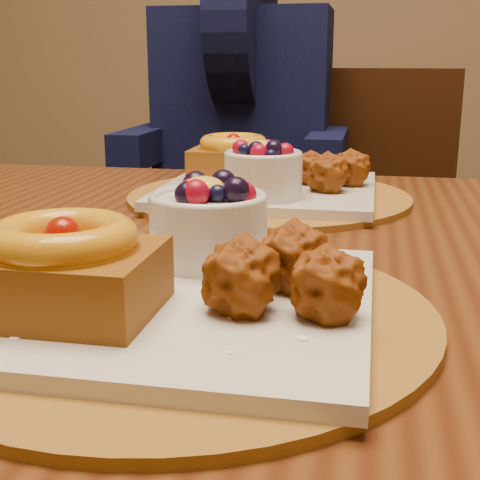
% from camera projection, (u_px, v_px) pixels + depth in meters
% --- Properties ---
extents(dining_table, '(1.60, 0.90, 0.76)m').
position_uv_depth(dining_table, '(236.00, 311.00, 0.72)').
color(dining_table, '#3E1B0B').
rests_on(dining_table, ground).
extents(place_setting_near, '(0.38, 0.38, 0.09)m').
position_uv_depth(place_setting_near, '(172.00, 279.00, 0.49)').
color(place_setting_near, brown).
rests_on(place_setting_near, dining_table).
extents(place_setting_far, '(0.38, 0.38, 0.09)m').
position_uv_depth(place_setting_far, '(266.00, 180.00, 0.89)').
color(place_setting_far, brown).
rests_on(place_setting_far, dining_table).
extents(chair_far, '(0.51, 0.51, 0.92)m').
position_uv_depth(chair_far, '(348.00, 249.00, 1.57)').
color(chair_far, black).
rests_on(chair_far, ground).
extents(diner, '(0.50, 0.48, 0.82)m').
position_uv_depth(diner, '(243.00, 90.00, 1.58)').
color(diner, black).
rests_on(diner, ground).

